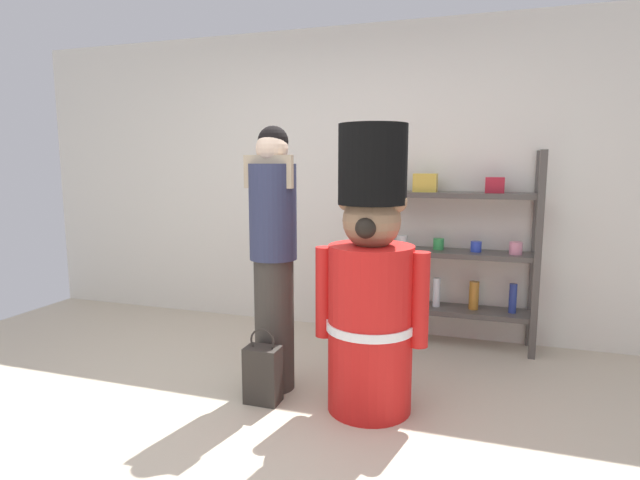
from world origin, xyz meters
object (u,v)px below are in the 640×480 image
(merchandise_shelf, at_px, (456,249))
(person_shopper, at_px, (273,254))
(teddy_bear_guard, at_px, (371,287))
(shopping_bag, at_px, (263,374))

(merchandise_shelf, xyz_separation_m, person_shopper, (-1.05, -1.22, 0.11))
(merchandise_shelf, bearing_deg, person_shopper, -130.76)
(person_shopper, bearing_deg, teddy_bear_guard, -8.28)
(person_shopper, distance_m, shopping_bag, 0.74)
(teddy_bear_guard, bearing_deg, merchandise_shelf, 73.05)
(person_shopper, xyz_separation_m, shopping_bag, (0.01, -0.22, -0.71))
(merchandise_shelf, distance_m, person_shopper, 1.61)
(teddy_bear_guard, xyz_separation_m, person_shopper, (-0.65, 0.09, 0.15))
(person_shopper, relative_size, shopping_bag, 3.59)
(teddy_bear_guard, height_order, shopping_bag, teddy_bear_guard)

